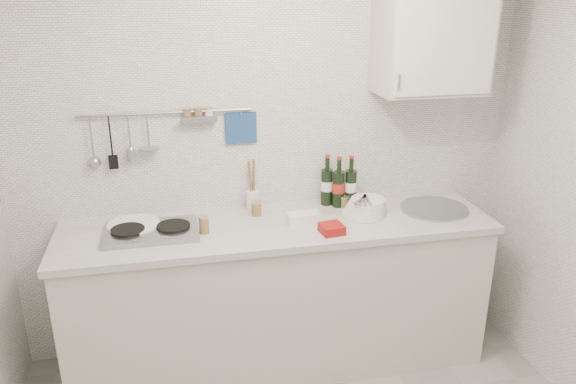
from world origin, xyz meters
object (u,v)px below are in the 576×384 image
Objects in this scene: wall_cabinet at (433,29)px; utensil_crock at (252,197)px; plate_stack_sink at (365,207)px; plate_stack_hob at (133,227)px; wine_bottles at (339,181)px.

wall_cabinet is 1.40m from utensil_crock.
utensil_crock reaches higher than plate_stack_sink.
plate_stack_sink is 0.82× the size of utensil_crock.
wall_cabinet reaches higher than plate_stack_sink.
wine_bottles is at bearing 5.82° from plate_stack_hob.
wine_bottles is at bearing 171.61° from wall_cabinet.
plate_stack_sink is at bearing -19.20° from utensil_crock.
wall_cabinet is at bearing 15.09° from plate_stack_sink.
plate_stack_hob is 1.15× the size of plate_stack_sink.
utensil_crock is at bearing 173.35° from wall_cabinet.
plate_stack_sink is at bearing -57.28° from wine_bottles.
wall_cabinet is at bearing -8.39° from wine_bottles.
plate_stack_hob is 1.32m from plate_stack_sink.
utensil_crock is (-1.01, 0.12, -0.96)m from wall_cabinet.
wall_cabinet reaches higher than wine_bottles.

